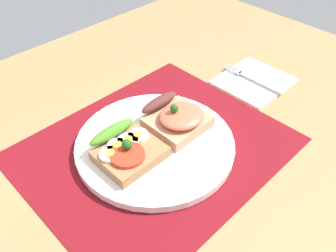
{
  "coord_description": "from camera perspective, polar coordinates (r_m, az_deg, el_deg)",
  "views": [
    {
      "loc": [
        -28.01,
        -31.43,
        42.03
      ],
      "look_at": [
        3.0,
        0.0,
        3.11
      ],
      "focal_mm": 38.1,
      "sensor_mm": 36.0,
      "label": 1
    }
  ],
  "objects": [
    {
      "name": "fork",
      "position": [
        0.76,
        13.09,
        7.5
      ],
      "size": [
        1.62,
        14.06,
        0.32
      ],
      "color": "#B7B7BC",
      "rests_on": "napkin"
    },
    {
      "name": "sandwich_egg_tomato",
      "position": [
        0.55,
        -6.59,
        -3.8
      ],
      "size": [
        9.61,
        9.79,
        3.96
      ],
      "color": "#A16F45",
      "rests_on": "plate"
    },
    {
      "name": "plate",
      "position": [
        0.59,
        -2.08,
        -2.93
      ],
      "size": [
        26.11,
        26.11,
        1.31
      ],
      "primitive_type": "cylinder",
      "color": "white",
      "rests_on": "placemat"
    },
    {
      "name": "ground_plane",
      "position": [
        0.61,
        -2.03,
        -4.66
      ],
      "size": [
        120.0,
        90.0,
        3.2
      ],
      "primitive_type": "cube",
      "color": "#A2784A"
    },
    {
      "name": "sandwich_salmon",
      "position": [
        0.6,
        1.53,
        1.26
      ],
      "size": [
        9.4,
        10.19,
        5.17
      ],
      "color": "tan",
      "rests_on": "plate"
    },
    {
      "name": "napkin",
      "position": [
        0.77,
        13.34,
        7.26
      ],
      "size": [
        14.16,
        12.8,
        0.6
      ],
      "primitive_type": "cube",
      "color": "white",
      "rests_on": "ground_plane"
    },
    {
      "name": "placemat",
      "position": [
        0.59,
        -2.06,
        -3.49
      ],
      "size": [
        41.14,
        34.54,
        0.3
      ],
      "primitive_type": "cube",
      "color": "maroon",
      "rests_on": "ground_plane"
    }
  ]
}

